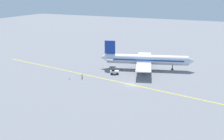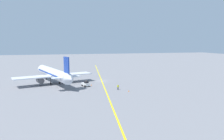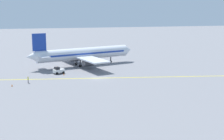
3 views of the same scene
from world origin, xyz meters
The scene contains 7 objects.
ground_plane centered at (0.00, 0.00, 0.00)m, with size 400.00×400.00×0.00m, color slate.
apron_yellow_centreline centered at (0.00, 0.00, 0.00)m, with size 0.40×120.00×0.01m, color yellow.
airplane_at_gate centered at (-18.24, -1.33, 3.71)m, with size 28.30×34.80×10.60m.
baggage_tug_white centered at (-7.71, -9.50, 0.90)m, with size 2.67×3.35×2.11m.
ground_crew_worker centered at (1.49, -17.31, 0.91)m, with size 0.58×0.22×1.68m.
traffic_cone_near_nose centered at (-5.53, -8.23, 0.28)m, with size 0.32×0.32×0.55m, color orange.
traffic_cone_mid_apron centered at (3.88, -20.87, 0.28)m, with size 0.32×0.32×0.55m, color orange.
Camera 2 is at (-18.30, -82.74, 15.02)m, focal length 35.00 mm.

